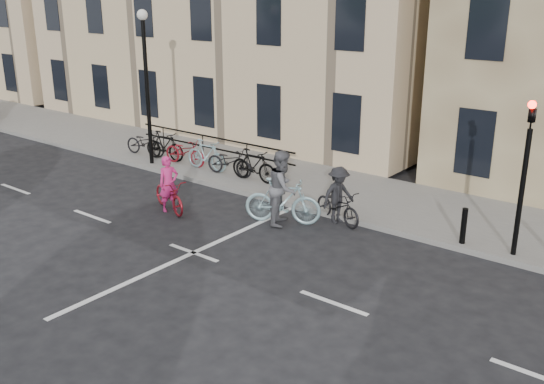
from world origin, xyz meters
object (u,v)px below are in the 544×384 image
Objects in this scene: cyclist_grey at (283,194)px; cyclist_dark at (338,201)px; traffic_light at (526,160)px; lamp_post at (146,69)px; cyclist_pink at (169,192)px.

cyclist_grey is 1.16× the size of cyclist_dark.
lamp_post is (-12.70, 0.06, 1.04)m from traffic_light.
traffic_light is 1.80× the size of cyclist_grey.
lamp_post is at bearing 179.73° from traffic_light.
cyclist_pink is at bearing 135.91° from cyclist_dark.
traffic_light reaches higher than cyclist_grey.
cyclist_grey is 1.52m from cyclist_dark.
cyclist_pink is (-8.85, -2.64, -1.90)m from traffic_light.
lamp_post is 2.76× the size of cyclist_pink.
traffic_light is 9.43m from cyclist_pink.
cyclist_grey is (3.15, 1.21, 0.27)m from cyclist_pink.
traffic_light is at bearing -99.85° from cyclist_grey.
cyclist_grey is at bearing -12.01° from lamp_post.
lamp_post is 7.64m from cyclist_grey.
cyclist_grey is at bearing -49.79° from cyclist_pink.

